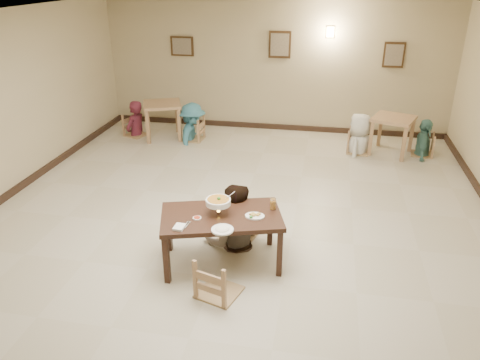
% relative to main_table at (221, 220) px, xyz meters
% --- Properties ---
extents(floor, '(10.00, 10.00, 0.00)m').
position_rel_main_table_xyz_m(floor, '(-0.03, 0.77, -0.64)').
color(floor, beige).
rests_on(floor, ground).
extents(ceiling, '(10.00, 10.00, 0.00)m').
position_rel_main_table_xyz_m(ceiling, '(-0.03, 0.77, 2.36)').
color(ceiling, silver).
rests_on(ceiling, wall_back).
extents(wall_back, '(10.00, 0.00, 10.00)m').
position_rel_main_table_xyz_m(wall_back, '(-0.03, 5.77, 0.86)').
color(wall_back, tan).
rests_on(wall_back, floor).
extents(baseboard_back, '(8.00, 0.06, 0.12)m').
position_rel_main_table_xyz_m(baseboard_back, '(-0.03, 5.74, -0.58)').
color(baseboard_back, black).
rests_on(baseboard_back, floor).
extents(picture_a, '(0.55, 0.04, 0.45)m').
position_rel_main_table_xyz_m(picture_a, '(-2.23, 5.72, 1.26)').
color(picture_a, '#352212').
rests_on(picture_a, wall_back).
extents(picture_b, '(0.50, 0.04, 0.60)m').
position_rel_main_table_xyz_m(picture_b, '(0.07, 5.72, 1.36)').
color(picture_b, '#352212').
rests_on(picture_b, wall_back).
extents(picture_c, '(0.45, 0.04, 0.55)m').
position_rel_main_table_xyz_m(picture_c, '(2.57, 5.72, 1.21)').
color(picture_c, '#352212').
rests_on(picture_c, wall_back).
extents(wall_sconce, '(0.16, 0.05, 0.22)m').
position_rel_main_table_xyz_m(wall_sconce, '(1.17, 5.73, 1.66)').
color(wall_sconce, '#FFD88C').
rests_on(wall_sconce, wall_back).
extents(main_table, '(1.71, 1.26, 0.72)m').
position_rel_main_table_xyz_m(main_table, '(0.00, 0.00, 0.00)').
color(main_table, '#351D12').
rests_on(main_table, floor).
extents(chair_far, '(0.47, 0.47, 1.01)m').
position_rel_main_table_xyz_m(chair_far, '(0.08, 0.63, -0.13)').
color(chair_far, tan).
rests_on(chair_far, floor).
extents(chair_near, '(0.47, 0.47, 1.00)m').
position_rel_main_table_xyz_m(chair_near, '(0.11, -0.65, -0.14)').
color(chair_near, tan).
rests_on(chair_near, floor).
extents(main_diner, '(1.00, 0.85, 1.79)m').
position_rel_main_table_xyz_m(main_diner, '(0.05, 0.53, 0.26)').
color(main_diner, gray).
rests_on(main_diner, floor).
extents(curry_warmer, '(0.36, 0.32, 0.29)m').
position_rel_main_table_xyz_m(curry_warmer, '(-0.04, 0.02, 0.25)').
color(curry_warmer, silver).
rests_on(curry_warmer, main_table).
extents(rice_plate_far, '(0.26, 0.26, 0.06)m').
position_rel_main_table_xyz_m(rice_plate_far, '(-0.09, 0.30, 0.09)').
color(rice_plate_far, white).
rests_on(rice_plate_far, main_table).
extents(rice_plate_near, '(0.27, 0.27, 0.06)m').
position_rel_main_table_xyz_m(rice_plate_near, '(0.10, -0.38, 0.09)').
color(rice_plate_near, white).
rests_on(rice_plate_near, main_table).
extents(fried_plate, '(0.25, 0.25, 0.05)m').
position_rel_main_table_xyz_m(fried_plate, '(0.43, 0.02, 0.10)').
color(fried_plate, white).
rests_on(fried_plate, main_table).
extents(chili_dish, '(0.11, 0.11, 0.02)m').
position_rel_main_table_xyz_m(chili_dish, '(-0.28, -0.16, 0.09)').
color(chili_dish, white).
rests_on(chili_dish, main_table).
extents(napkin_cutlery, '(0.16, 0.25, 0.03)m').
position_rel_main_table_xyz_m(napkin_cutlery, '(-0.42, -0.42, 0.10)').
color(napkin_cutlery, white).
rests_on(napkin_cutlery, main_table).
extents(drink_glass, '(0.08, 0.08, 0.15)m').
position_rel_main_table_xyz_m(drink_glass, '(0.63, 0.28, 0.15)').
color(drink_glass, white).
rests_on(drink_glass, main_table).
extents(bg_table_left, '(1.06, 1.06, 0.82)m').
position_rel_main_table_xyz_m(bg_table_left, '(-2.43, 4.64, 0.04)').
color(bg_table_left, tan).
rests_on(bg_table_left, floor).
extents(bg_table_right, '(1.01, 1.01, 0.79)m').
position_rel_main_table_xyz_m(bg_table_right, '(2.59, 4.58, 0.01)').
color(bg_table_right, tan).
rests_on(bg_table_right, floor).
extents(bg_chair_ll, '(0.45, 0.45, 0.95)m').
position_rel_main_table_xyz_m(bg_chair_ll, '(-3.12, 4.66, -0.16)').
color(bg_chair_ll, tan).
rests_on(bg_chair_ll, floor).
extents(bg_chair_lr, '(0.46, 0.46, 0.99)m').
position_rel_main_table_xyz_m(bg_chair_lr, '(-1.74, 4.63, -0.14)').
color(bg_chair_lr, tan).
rests_on(bg_chair_lr, floor).
extents(bg_chair_rl, '(0.45, 0.45, 0.95)m').
position_rel_main_table_xyz_m(bg_chair_rl, '(1.94, 4.51, -0.16)').
color(bg_chair_rl, tan).
rests_on(bg_chair_rl, floor).
extents(bg_chair_rr, '(0.42, 0.42, 0.89)m').
position_rel_main_table_xyz_m(bg_chair_rr, '(3.25, 4.61, -0.19)').
color(bg_chair_rr, tan).
rests_on(bg_chair_rr, floor).
extents(bg_diner_a, '(0.55, 0.69, 1.65)m').
position_rel_main_table_xyz_m(bg_diner_a, '(-3.12, 4.66, 0.19)').
color(bg_diner_a, '#581C2C').
rests_on(bg_diner_a, floor).
extents(bg_diner_b, '(0.67, 1.12, 1.69)m').
position_rel_main_table_xyz_m(bg_diner_b, '(-1.74, 4.63, 0.21)').
color(bg_diner_b, teal).
rests_on(bg_diner_b, floor).
extents(bg_diner_c, '(0.74, 0.94, 1.69)m').
position_rel_main_table_xyz_m(bg_diner_c, '(1.94, 4.51, 0.21)').
color(bg_diner_c, silver).
rests_on(bg_diner_c, floor).
extents(bg_diner_d, '(0.49, 0.94, 1.54)m').
position_rel_main_table_xyz_m(bg_diner_d, '(3.25, 4.61, 0.13)').
color(bg_diner_d, slate).
rests_on(bg_diner_d, floor).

